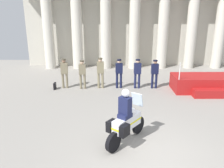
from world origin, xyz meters
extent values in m
plane|color=gray|center=(0.00, 0.00, 0.00)|extent=(28.28, 28.28, 0.00)
cube|color=beige|center=(0.67, 12.12, 3.09)|extent=(16.24, 0.30, 6.18)
cylinder|color=beige|center=(-5.57, 11.14, 2.69)|extent=(0.76, 0.76, 5.38)
cylinder|color=beige|center=(-3.49, 11.14, 2.69)|extent=(0.76, 0.76, 5.38)
cylinder|color=beige|center=(-1.41, 11.14, 2.69)|extent=(0.76, 0.76, 5.38)
cylinder|color=beige|center=(0.67, 11.14, 2.69)|extent=(0.76, 0.76, 5.38)
cylinder|color=beige|center=(2.75, 11.14, 2.69)|extent=(0.76, 0.76, 5.38)
cylinder|color=beige|center=(4.84, 11.14, 2.69)|extent=(0.76, 0.76, 5.38)
cylinder|color=beige|center=(6.92, 11.14, 2.69)|extent=(0.76, 0.76, 5.38)
cube|color=#A51919|center=(4.02, 5.94, 0.41)|extent=(3.39, 1.60, 0.83)
cube|color=#A51919|center=(4.02, 4.88, 0.21)|extent=(1.87, 0.50, 0.41)
cylinder|color=silver|center=(2.41, 5.21, 1.28)|extent=(0.05, 0.05, 0.90)
cylinder|color=#7A7056|center=(-3.76, 6.41, 0.42)|extent=(0.13, 0.13, 0.83)
cylinder|color=#7A7056|center=(-3.54, 6.41, 0.42)|extent=(0.13, 0.13, 0.83)
cube|color=#7A7056|center=(-3.65, 6.41, 1.15)|extent=(0.40, 0.25, 0.63)
sphere|color=#997056|center=(-3.65, 6.41, 1.57)|extent=(0.21, 0.21, 0.21)
cylinder|color=#494334|center=(-3.65, 6.41, 1.65)|extent=(0.24, 0.24, 0.06)
cylinder|color=#7A7056|center=(-2.75, 6.29, 0.42)|extent=(0.13, 0.13, 0.84)
cylinder|color=#7A7056|center=(-2.53, 6.29, 0.42)|extent=(0.13, 0.13, 0.84)
cube|color=#7A7056|center=(-2.64, 6.29, 1.12)|extent=(0.40, 0.25, 0.57)
sphere|color=beige|center=(-2.64, 6.29, 1.51)|extent=(0.21, 0.21, 0.21)
cylinder|color=#494334|center=(-2.64, 6.29, 1.59)|extent=(0.24, 0.24, 0.06)
cylinder|color=#847A5B|center=(-1.75, 6.39, 0.44)|extent=(0.13, 0.13, 0.88)
cylinder|color=#847A5B|center=(-1.53, 6.39, 0.44)|extent=(0.13, 0.13, 0.88)
cube|color=#847A5B|center=(-1.64, 6.39, 1.19)|extent=(0.40, 0.25, 0.63)
sphere|color=beige|center=(-1.64, 6.39, 1.61)|extent=(0.21, 0.21, 0.21)
cylinder|color=#4F4937|center=(-1.64, 6.39, 1.69)|extent=(0.24, 0.24, 0.06)
cylinder|color=#141938|center=(-0.72, 6.39, 0.43)|extent=(0.13, 0.13, 0.86)
cylinder|color=#141938|center=(-0.50, 6.39, 0.43)|extent=(0.13, 0.13, 0.86)
cube|color=#141938|center=(-0.61, 6.39, 1.14)|extent=(0.40, 0.25, 0.57)
sphere|color=beige|center=(-0.61, 6.39, 1.53)|extent=(0.21, 0.21, 0.21)
cylinder|color=black|center=(-0.61, 6.39, 1.61)|extent=(0.24, 0.24, 0.06)
cylinder|color=#191E42|center=(0.30, 6.34, 0.42)|extent=(0.13, 0.13, 0.85)
cylinder|color=#191E42|center=(0.52, 6.34, 0.42)|extent=(0.13, 0.13, 0.85)
cube|color=#191E42|center=(0.41, 6.34, 1.15)|extent=(0.40, 0.25, 0.59)
sphere|color=beige|center=(0.41, 6.34, 1.55)|extent=(0.21, 0.21, 0.21)
cylinder|color=black|center=(0.41, 6.34, 1.63)|extent=(0.24, 0.24, 0.06)
cylinder|color=#141938|center=(1.26, 6.33, 0.42)|extent=(0.13, 0.13, 0.84)
cylinder|color=#141938|center=(1.48, 6.33, 0.42)|extent=(0.13, 0.13, 0.84)
cube|color=#141938|center=(1.37, 6.33, 1.12)|extent=(0.40, 0.25, 0.56)
sphere|color=tan|center=(1.37, 6.33, 1.51)|extent=(0.21, 0.21, 0.21)
cylinder|color=black|center=(1.37, 6.33, 1.59)|extent=(0.24, 0.24, 0.06)
cylinder|color=black|center=(-0.12, 1.33, 0.32)|extent=(0.48, 0.56, 0.64)
cylinder|color=black|center=(-1.03, 0.20, 0.32)|extent=(0.51, 0.59, 0.64)
cube|color=silver|center=(-0.57, 0.77, 0.72)|extent=(1.03, 1.17, 0.44)
ellipsoid|color=silver|center=(-0.48, 0.88, 1.04)|extent=(0.58, 0.61, 0.26)
cube|color=yellow|center=(-0.57, 0.77, 0.70)|extent=(1.05, 1.19, 0.06)
cube|color=silver|center=(-0.19, 1.23, 1.34)|extent=(0.41, 0.37, 0.47)
cube|color=black|center=(-1.09, 0.54, 0.72)|extent=(0.37, 0.39, 0.36)
cube|color=black|center=(-0.68, 0.21, 0.72)|extent=(0.37, 0.39, 0.36)
cube|color=#191E42|center=(-0.65, 0.67, 1.01)|extent=(0.52, 0.52, 0.14)
cube|color=#191E42|center=(-0.65, 0.67, 1.36)|extent=(0.44, 0.43, 0.56)
sphere|color=silver|center=(-0.63, 0.69, 1.77)|extent=(0.26, 0.26, 0.26)
cube|color=black|center=(-4.19, 6.21, 0.18)|extent=(0.10, 0.32, 0.36)
camera|label=1|loc=(-1.13, -6.14, 4.27)|focal=37.42mm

